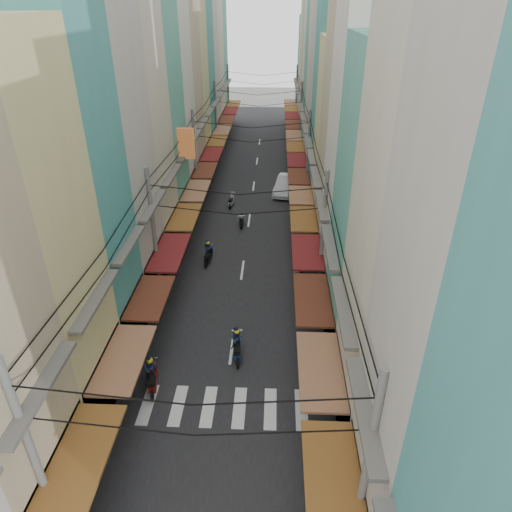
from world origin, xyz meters
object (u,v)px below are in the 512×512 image
(market_umbrella, at_px, (377,335))
(traffic_sign, at_px, (321,296))
(bicycle, at_px, (362,354))
(white_car, at_px, (286,193))

(market_umbrella, xyz_separation_m, traffic_sign, (-2.42, 3.25, -0.02))
(bicycle, relative_size, market_umbrella, 0.75)
(white_car, distance_m, traffic_sign, 20.23)
(bicycle, height_order, traffic_sign, traffic_sign)
(white_car, height_order, market_umbrella, market_umbrella)
(white_car, relative_size, market_umbrella, 2.65)
(traffic_sign, bearing_deg, white_car, 94.58)
(market_umbrella, distance_m, traffic_sign, 4.05)
(white_car, xyz_separation_m, bicycle, (3.65, -22.61, 0.00))
(bicycle, relative_size, traffic_sign, 0.62)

